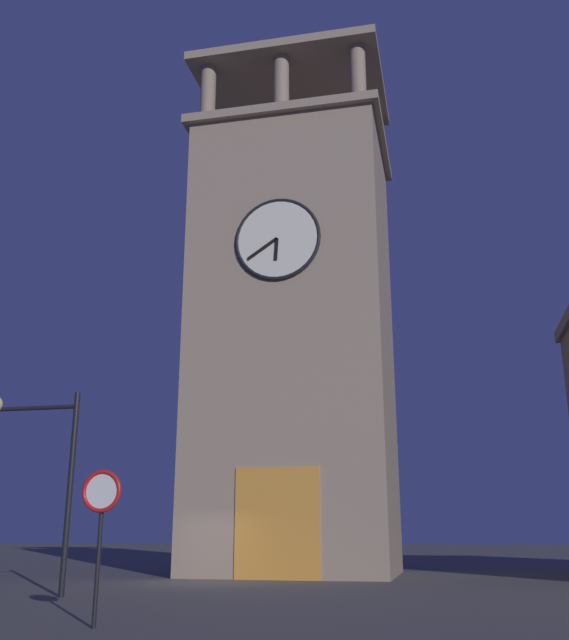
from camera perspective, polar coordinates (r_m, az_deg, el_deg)
ground_plane at (r=26.32m, az=-6.82°, el=-19.91°), size 200.00×200.00×0.00m
clocktower at (r=32.07m, az=0.86°, el=-1.05°), size 8.72×7.61×25.01m
traffic_signal_near at (r=21.81m, az=-19.55°, el=-10.11°), size 4.05×0.41×5.44m
no_horn_sign at (r=14.07m, az=-14.28°, el=-13.82°), size 0.78×0.14×2.74m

